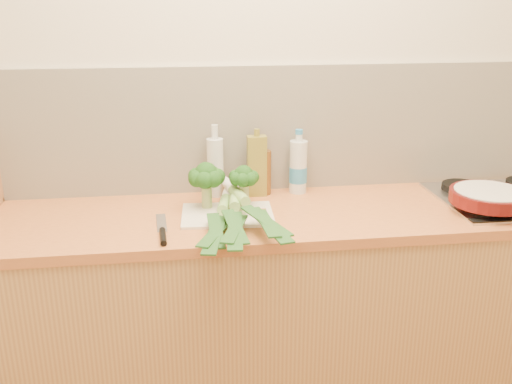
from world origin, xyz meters
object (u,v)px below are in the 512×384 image
Objects in this scene: gas_hob at (509,197)px; chopping_board at (227,215)px; skillet at (490,197)px; chefs_knife at (163,233)px.

gas_hob reaches higher than chopping_board.
skillet is (-0.16, -0.12, 0.05)m from gas_hob.
chopping_board is (-1.19, -0.02, -0.01)m from gas_hob.
gas_hob is at bearing 4.06° from chopping_board.
gas_hob is 1.65× the size of chopping_board.
gas_hob reaches higher than chefs_knife.
chefs_knife is (-1.43, -0.18, -0.01)m from gas_hob.
chefs_knife is at bearing -172.93° from gas_hob.
chopping_board is at bearing -176.11° from skillet.
skillet reaches higher than chefs_knife.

